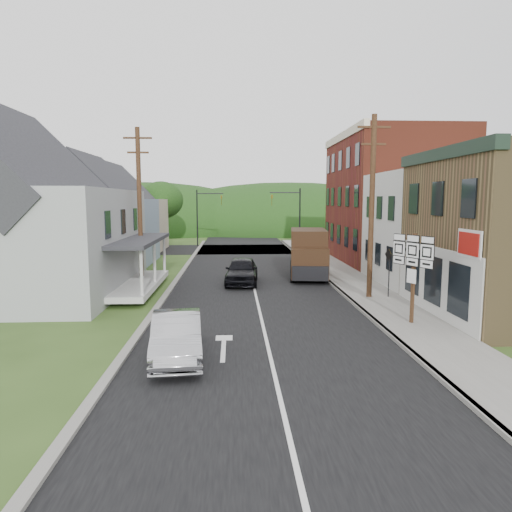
{
  "coord_description": "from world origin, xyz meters",
  "views": [
    {
      "loc": [
        -1.14,
        -18.52,
        4.96
      ],
      "look_at": [
        -0.04,
        3.71,
        2.2
      ],
      "focal_mm": 32.0,
      "sensor_mm": 36.0,
      "label": 1
    }
  ],
  "objects": [
    {
      "name": "silver_sedan",
      "position": [
        -2.93,
        -4.63,
        0.7
      ],
      "size": [
        1.93,
        4.4,
        1.41
      ],
      "primitive_type": "imported",
      "rotation": [
        0.0,
        0.0,
        0.11
      ],
      "color": "#AEAEB3",
      "rests_on": "ground"
    },
    {
      "name": "storefront_red",
      "position": [
        11.3,
        17.0,
        5.0
      ],
      "size": [
        8.0,
        12.0,
        10.0
      ],
      "primitive_type": "cube",
      "color": "maroon",
      "rests_on": "ground"
    },
    {
      "name": "traffic_signal_left",
      "position": [
        -4.3,
        30.5,
        3.76
      ],
      "size": [
        2.87,
        0.2,
        6.0
      ],
      "color": "black",
      "rests_on": "ground"
    },
    {
      "name": "tree_left_d",
      "position": [
        -9.0,
        32.0,
        4.88
      ],
      "size": [
        4.8,
        4.8,
        6.94
      ],
      "color": "#382616",
      "rests_on": "ground"
    },
    {
      "name": "warning_sign",
      "position": [
        6.53,
        3.41,
        1.71
      ],
      "size": [
        0.16,
        0.67,
        2.45
      ],
      "rotation": [
        0.0,
        0.0,
        0.18
      ],
      "color": "black",
      "rests_on": "sidewalk_right"
    },
    {
      "name": "utility_pole_left",
      "position": [
        -6.5,
        8.0,
        4.66
      ],
      "size": [
        1.6,
        0.26,
        9.0
      ],
      "color": "#472D19",
      "rests_on": "ground"
    },
    {
      "name": "road",
      "position": [
        0.0,
        10.0,
        0.0
      ],
      "size": [
        9.0,
        90.0,
        0.02
      ],
      "primitive_type": "cube",
      "color": "black",
      "rests_on": "ground"
    },
    {
      "name": "delivery_van",
      "position": [
        3.62,
        10.04,
        1.55
      ],
      "size": [
        2.85,
        5.7,
        3.06
      ],
      "rotation": [
        0.0,
        0.0,
        -0.12
      ],
      "color": "black",
      "rests_on": "ground"
    },
    {
      "name": "route_sign_cluster",
      "position": [
        5.8,
        -1.37,
        2.43
      ],
      "size": [
        0.91,
        1.86,
        3.52
      ],
      "rotation": [
        0.0,
        0.0,
        0.43
      ],
      "color": "#472D19",
      "rests_on": "sidewalk_right"
    },
    {
      "name": "sidewalk_right",
      "position": [
        5.9,
        8.0,
        0.07
      ],
      "size": [
        2.8,
        55.0,
        0.15
      ],
      "primitive_type": "cube",
      "color": "slate",
      "rests_on": "ground"
    },
    {
      "name": "cross_road",
      "position": [
        0.0,
        27.0,
        0.0
      ],
      "size": [
        60.0,
        9.0,
        0.02
      ],
      "primitive_type": "cube",
      "color": "black",
      "rests_on": "ground"
    },
    {
      "name": "traffic_signal_right",
      "position": [
        4.3,
        23.5,
        3.76
      ],
      "size": [
        2.87,
        0.2,
        6.0
      ],
      "color": "black",
      "rests_on": "ground"
    },
    {
      "name": "dark_sedan",
      "position": [
        -0.66,
        8.12,
        0.78
      ],
      "size": [
        2.13,
        4.67,
        1.55
      ],
      "primitive_type": "imported",
      "rotation": [
        0.0,
        0.0,
        -0.07
      ],
      "color": "black",
      "rests_on": "ground"
    },
    {
      "name": "house_cream",
      "position": [
        -11.5,
        26.0,
        3.69
      ],
      "size": [
        7.14,
        8.16,
        7.28
      ],
      "color": "#C3AF97",
      "rests_on": "ground"
    },
    {
      "name": "curb_right",
      "position": [
        4.55,
        8.0,
        0.07
      ],
      "size": [
        0.2,
        55.0,
        0.15
      ],
      "primitive_type": "cube",
      "color": "slate",
      "rests_on": "ground"
    },
    {
      "name": "house_gray",
      "position": [
        -12.0,
        6.0,
        4.23
      ],
      "size": [
        10.2,
        12.24,
        8.35
      ],
      "color": "#999D9E",
      "rests_on": "ground"
    },
    {
      "name": "house_blue",
      "position": [
        -11.0,
        17.0,
        3.69
      ],
      "size": [
        7.14,
        8.16,
        7.28
      ],
      "color": "#7B8CA8",
      "rests_on": "ground"
    },
    {
      "name": "forested_ridge",
      "position": [
        0.0,
        55.0,
        0.0
      ],
      "size": [
        90.0,
        30.0,
        16.0
      ],
      "primitive_type": "ellipsoid",
      "color": "#14320F",
      "rests_on": "ground"
    },
    {
      "name": "tree_left_c",
      "position": [
        -19.0,
        20.0,
        5.94
      ],
      "size": [
        5.8,
        5.8,
        8.41
      ],
      "color": "#382616",
      "rests_on": "ground"
    },
    {
      "name": "curb_left",
      "position": [
        -4.65,
        8.0,
        0.06
      ],
      "size": [
        0.3,
        55.0,
        0.12
      ],
      "primitive_type": "cube",
      "color": "slate",
      "rests_on": "ground"
    },
    {
      "name": "storefront_white",
      "position": [
        11.3,
        7.5,
        3.25
      ],
      "size": [
        8.0,
        7.0,
        6.5
      ],
      "primitive_type": "cube",
      "color": "silver",
      "rests_on": "ground"
    },
    {
      "name": "utility_pole_right",
      "position": [
        5.6,
        3.5,
        4.66
      ],
      "size": [
        1.6,
        0.26,
        9.0
      ],
      "color": "#472D19",
      "rests_on": "ground"
    },
    {
      "name": "ground",
      "position": [
        0.0,
        0.0,
        0.0
      ],
      "size": [
        120.0,
        120.0,
        0.0
      ],
      "primitive_type": "plane",
      "color": "#2D4719",
      "rests_on": "ground"
    }
  ]
}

